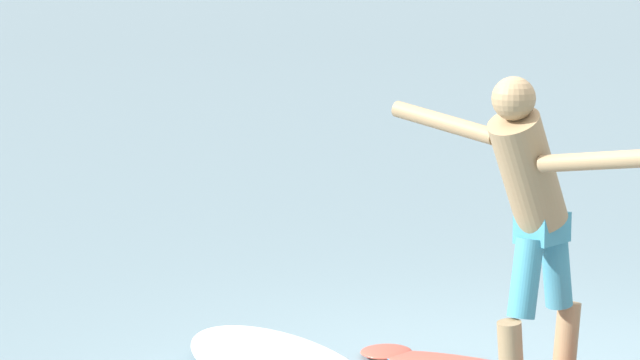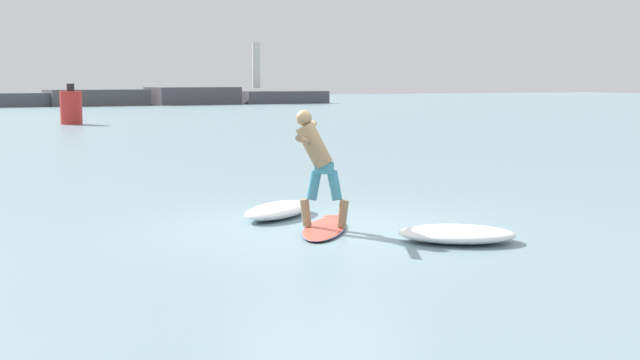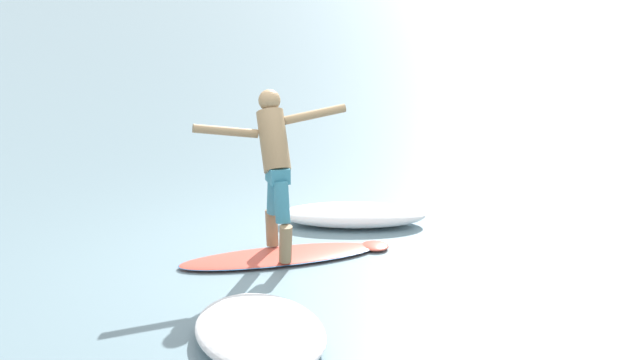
{
  "view_description": "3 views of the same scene",
  "coord_description": "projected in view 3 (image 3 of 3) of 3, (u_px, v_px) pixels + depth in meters",
  "views": [
    {
      "loc": [
        -8.08,
        -0.13,
        2.42
      ],
      "look_at": [
        -0.03,
        1.01,
        1.14
      ],
      "focal_mm": 85.0,
      "sensor_mm": 36.0,
      "label": 1
    },
    {
      "loc": [
        -5.89,
        -11.48,
        2.18
      ],
      "look_at": [
        0.3,
        0.67,
        0.63
      ],
      "focal_mm": 50.0,
      "sensor_mm": 36.0,
      "label": 2
    },
    {
      "loc": [
        5.72,
        -6.73,
        3.24
      ],
      "look_at": [
        -0.32,
        0.8,
        0.6
      ],
      "focal_mm": 50.0,
      "sensor_mm": 36.0,
      "label": 3
    }
  ],
  "objects": [
    {
      "name": "wave_foam_at_tail",
      "position": [
        260.0,
        331.0,
        7.33
      ],
      "size": [
        1.89,
        1.77,
        0.21
      ],
      "color": "white",
      "rests_on": "ground"
    },
    {
      "name": "surfboard",
      "position": [
        282.0,
        256.0,
        9.28
      ],
      "size": [
        1.67,
        2.14,
        0.2
      ],
      "color": "#D95241",
      "rests_on": "ground"
    },
    {
      "name": "wave_foam_at_nose",
      "position": [
        353.0,
        215.0,
        10.36
      ],
      "size": [
        1.79,
        1.61,
        0.24
      ],
      "color": "white",
      "rests_on": "ground"
    },
    {
      "name": "ground_plane",
      "position": [
        296.0,
        256.0,
        9.37
      ],
      "size": [
        200.0,
        200.0,
        0.0
      ],
      "primitive_type": "plane",
      "color": "#73929E"
    },
    {
      "name": "surfer",
      "position": [
        275.0,
        158.0,
        9.11
      ],
      "size": [
        1.04,
        1.4,
        1.68
      ],
      "color": "#907450",
      "rests_on": "surfboard"
    }
  ]
}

